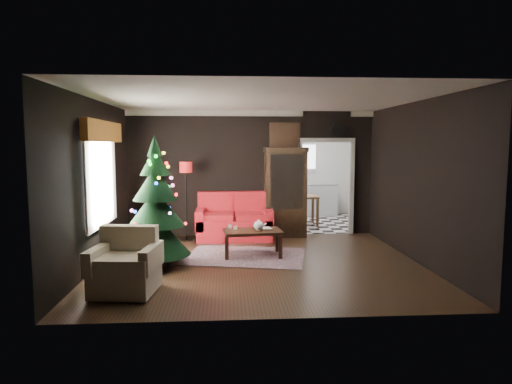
{
  "coord_description": "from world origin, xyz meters",
  "views": [
    {
      "loc": [
        -0.56,
        -7.56,
        2.04
      ],
      "look_at": [
        0.0,
        0.9,
        1.15
      ],
      "focal_mm": 31.41,
      "sensor_mm": 36.0,
      "label": 1
    }
  ],
  "objects": [
    {
      "name": "wall_back",
      "position": [
        0.0,
        2.5,
        1.4
      ],
      "size": [
        5.5,
        0.0,
        5.5
      ],
      "primitive_type": "plane",
      "rotation": [
        1.57,
        0.0,
        0.0
      ],
      "color": "black",
      "rests_on": "ground"
    },
    {
      "name": "rug",
      "position": [
        -0.23,
        0.5,
        0.01
      ],
      "size": [
        2.42,
        1.97,
        0.01
      ],
      "primitive_type": "cube",
      "rotation": [
        0.0,
        0.0,
        -0.21
      ],
      "color": "#321F2E",
      "rests_on": "ground"
    },
    {
      "name": "book",
      "position": [
        0.1,
        0.65,
        0.59
      ],
      "size": [
        0.16,
        0.07,
        0.23
      ],
      "primitive_type": "imported",
      "rotation": [
        0.0,
        0.0,
        0.3
      ],
      "color": "tan",
      "rests_on": "coffee_table"
    },
    {
      "name": "loveseat",
      "position": [
        -0.4,
        2.05,
        0.5
      ],
      "size": [
        1.7,
        0.9,
        1.0
      ],
      "primitive_type": null,
      "color": "#9C0F0B",
      "rests_on": "ground"
    },
    {
      "name": "cup_b",
      "position": [
        -0.4,
        0.64,
        0.51
      ],
      "size": [
        0.09,
        0.09,
        0.06
      ],
      "primitive_type": "cylinder",
      "rotation": [
        0.0,
        0.0,
        0.31
      ],
      "color": "white",
      "rests_on": "coffee_table"
    },
    {
      "name": "kitchen_table",
      "position": [
        1.4,
        3.7,
        0.38
      ],
      "size": [
        0.7,
        0.7,
        0.75
      ],
      "primitive_type": null,
      "color": "brown",
      "rests_on": "ground"
    },
    {
      "name": "kitchen_counter",
      "position": [
        1.7,
        5.2,
        0.45
      ],
      "size": [
        1.8,
        0.6,
        0.9
      ],
      "primitive_type": "cube",
      "color": "silver",
      "rests_on": "ground"
    },
    {
      "name": "wall_left",
      "position": [
        -2.75,
        0.0,
        1.4
      ],
      "size": [
        0.0,
        5.5,
        5.5
      ],
      "primitive_type": "plane",
      "rotation": [
        1.57,
        0.0,
        1.57
      ],
      "color": "black",
      "rests_on": "ground"
    },
    {
      "name": "wall_clock",
      "position": [
        1.95,
        2.45,
        2.38
      ],
      "size": [
        0.32,
        0.32,
        0.06
      ],
      "primitive_type": "cylinder",
      "color": "white",
      "rests_on": "wall_back"
    },
    {
      "name": "cup_a",
      "position": [
        -0.5,
        0.78,
        0.51
      ],
      "size": [
        0.1,
        0.1,
        0.07
      ],
      "primitive_type": "cylinder",
      "rotation": [
        0.0,
        0.0,
        -0.33
      ],
      "color": "silver",
      "rests_on": "coffee_table"
    },
    {
      "name": "teapot",
      "position": [
        0.02,
        0.5,
        0.58
      ],
      "size": [
        0.26,
        0.26,
        0.19
      ],
      "primitive_type": null,
      "rotation": [
        0.0,
        0.0,
        0.32
      ],
      "color": "white",
      "rests_on": "coffee_table"
    },
    {
      "name": "coffee_table",
      "position": [
        -0.08,
        0.53,
        0.25
      ],
      "size": [
        1.1,
        0.73,
        0.47
      ],
      "primitive_type": null,
      "rotation": [
        0.0,
        0.0,
        0.1
      ],
      "color": "black",
      "rests_on": "rug"
    },
    {
      "name": "curio_cabinet",
      "position": [
        0.75,
        2.27,
        0.95
      ],
      "size": [
        0.9,
        0.45,
        1.9
      ],
      "primitive_type": null,
      "color": "black",
      "rests_on": "ground"
    },
    {
      "name": "kitchen_window",
      "position": [
        1.7,
        5.45,
        1.7
      ],
      "size": [
        0.7,
        0.06,
        0.7
      ],
      "primitive_type": "cube",
      "color": "white",
      "rests_on": "ground"
    },
    {
      "name": "wall_front",
      "position": [
        0.0,
        -2.5,
        1.4
      ],
      "size": [
        5.5,
        0.0,
        5.5
      ],
      "primitive_type": "plane",
      "rotation": [
        -1.57,
        0.0,
        0.0
      ],
      "color": "black",
      "rests_on": "ground"
    },
    {
      "name": "kitchen_floor",
      "position": [
        1.7,
        4.0,
        0.0
      ],
      "size": [
        3.0,
        3.0,
        0.0
      ],
      "primitive_type": "plane",
      "color": "white",
      "rests_on": "ground"
    },
    {
      "name": "painting",
      "position": [
        0.75,
        2.46,
        2.25
      ],
      "size": [
        0.62,
        0.05,
        0.52
      ],
      "primitive_type": "cube",
      "color": "#B4704A",
      "rests_on": "wall_back"
    },
    {
      "name": "christmas_tree",
      "position": [
        -1.74,
        -0.05,
        1.05
      ],
      "size": [
        1.41,
        1.41,
        2.17
      ],
      "primitive_type": null,
      "rotation": [
        0.0,
        0.0,
        0.28
      ],
      "color": "#133317",
      "rests_on": "ground"
    },
    {
      "name": "armchair",
      "position": [
        -1.96,
        -1.46,
        0.46
      ],
      "size": [
        0.95,
        0.95,
        0.87
      ],
      "primitive_type": null,
      "rotation": [
        0.0,
        0.0,
        -0.12
      ],
      "color": "tan",
      "rests_on": "ground"
    },
    {
      "name": "floor_lamp",
      "position": [
        -1.42,
        2.03,
        0.83
      ],
      "size": [
        0.34,
        0.34,
        1.71
      ],
      "primitive_type": null,
      "rotation": [
        0.0,
        0.0,
        -0.22
      ],
      "color": "black",
      "rests_on": "ground"
    },
    {
      "name": "left_window",
      "position": [
        -2.71,
        0.2,
        1.45
      ],
      "size": [
        0.05,
        1.6,
        1.4
      ],
      "primitive_type": "cube",
      "color": "white",
      "rests_on": "wall_left"
    },
    {
      "name": "valance",
      "position": [
        -2.63,
        0.2,
        2.27
      ],
      "size": [
        0.12,
        2.1,
        0.35
      ],
      "primitive_type": "cube",
      "color": "#A05D24",
      "rests_on": "wall_left"
    },
    {
      "name": "floor",
      "position": [
        0.0,
        0.0,
        0.0
      ],
      "size": [
        5.5,
        5.5,
        0.0
      ],
      "primitive_type": "plane",
      "color": "black",
      "rests_on": "ground"
    },
    {
      "name": "wall_right",
      "position": [
        2.75,
        0.0,
        1.4
      ],
      "size": [
        0.0,
        5.5,
        5.5
      ],
      "primitive_type": "plane",
      "rotation": [
        1.57,
        0.0,
        -1.57
      ],
      "color": "black",
      "rests_on": "ground"
    },
    {
      "name": "doorway",
      "position": [
        1.7,
        2.5,
        1.05
      ],
      "size": [
        1.1,
        0.1,
        2.1
      ],
      "primitive_type": null,
      "color": "silver",
      "rests_on": "ground"
    },
    {
      "name": "ceiling",
      "position": [
        0.0,
        0.0,
        2.8
      ],
      "size": [
        5.5,
        5.5,
        0.0
      ],
      "primitive_type": "plane",
      "rotation": [
        3.14,
        0.0,
        0.0
      ],
      "color": "white",
      "rests_on": "ground"
    }
  ]
}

